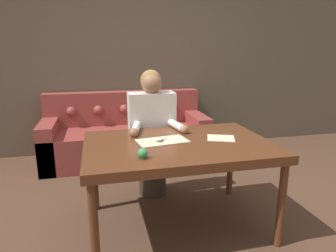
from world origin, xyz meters
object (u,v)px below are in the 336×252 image
object	(u,v)px
person	(152,133)
pin_cushion	(143,154)
dining_table	(178,150)
scissors	(162,140)
couch	(126,136)

from	to	relation	value
person	pin_cushion	xyz separation A→B (m)	(-0.24, -0.94, 0.12)
dining_table	pin_cushion	distance (m)	0.46
scissors	pin_cushion	xyz separation A→B (m)	(-0.22, -0.37, 0.03)
dining_table	pin_cushion	xyz separation A→B (m)	(-0.33, -0.30, 0.10)
person	couch	bearing A→B (deg)	97.83
couch	person	world-z (taller)	person
dining_table	couch	world-z (taller)	couch
dining_table	couch	distance (m)	1.83
couch	pin_cushion	xyz separation A→B (m)	(-0.08, -2.07, 0.47)
pin_cushion	couch	bearing A→B (deg)	87.77
dining_table	pin_cushion	bearing A→B (deg)	-138.24
person	pin_cushion	world-z (taller)	person
dining_table	person	xyz separation A→B (m)	(-0.10, 0.64, -0.02)
scissors	pin_cushion	distance (m)	0.43
couch	pin_cushion	size ratio (longest dim) A/B	30.28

